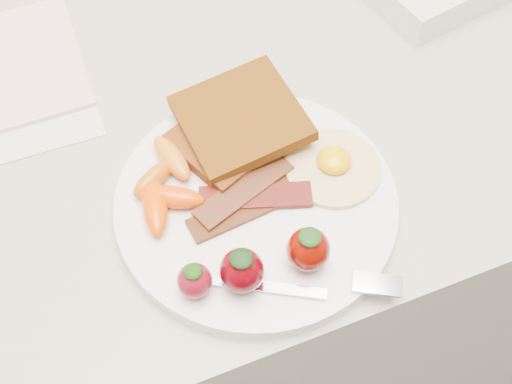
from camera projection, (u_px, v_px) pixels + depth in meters
name	position (u px, v px, depth m)	size (l,w,h in m)	color
counter	(234.00, 272.00, 1.08)	(2.00, 0.60, 0.90)	gray
plate	(256.00, 203.00, 0.62)	(0.27, 0.27, 0.02)	white
toast_lower	(225.00, 141.00, 0.64)	(0.09, 0.09, 0.01)	#49220D
toast_upper	(241.00, 118.00, 0.64)	(0.11, 0.11, 0.01)	#371A03
fried_egg	(333.00, 166.00, 0.62)	(0.12, 0.12, 0.02)	#F8EACB
bacon_strips	(247.00, 199.00, 0.60)	(0.13, 0.07, 0.01)	black
baby_carrots	(163.00, 186.00, 0.60)	(0.07, 0.11, 0.02)	#BA570D
strawberries	(259.00, 264.00, 0.55)	(0.13, 0.04, 0.05)	maroon
fork	(318.00, 286.00, 0.55)	(0.16, 0.08, 0.00)	silver
paper_sheet	(6.00, 80.00, 0.72)	(0.17, 0.23, 0.00)	silver
notepad	(23.00, 64.00, 0.72)	(0.12, 0.18, 0.01)	beige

